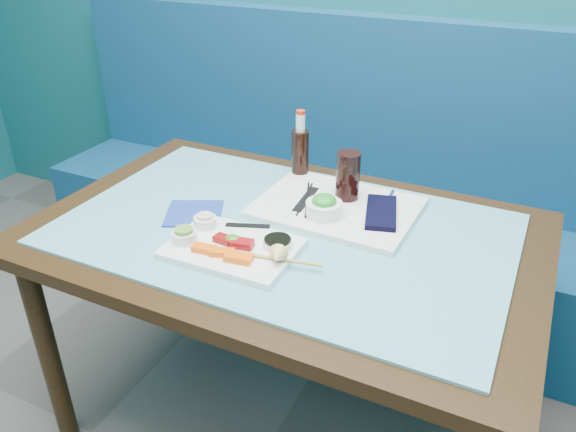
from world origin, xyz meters
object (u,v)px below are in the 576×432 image
at_px(dining_table, 284,255).
at_px(cola_glass, 348,176).
at_px(booth_bench, 371,217).
at_px(blue_napkin, 194,213).
at_px(serving_tray, 337,208).
at_px(seaweed_bowl, 324,209).
at_px(sashimi_plate, 233,248).
at_px(cola_bottle_body, 300,154).

xyz_separation_m(dining_table, cola_glass, (0.10, 0.22, 0.18)).
bearing_deg(cola_glass, booth_bench, 99.42).
xyz_separation_m(dining_table, blue_napkin, (-0.27, -0.05, 0.09)).
xyz_separation_m(serving_tray, seaweed_bowl, (-0.01, -0.07, 0.03)).
distance_m(seaweed_bowl, cola_glass, 0.14).
height_order(dining_table, cola_glass, cola_glass).
distance_m(dining_table, cola_glass, 0.30).
bearing_deg(cola_glass, blue_napkin, -145.08).
bearing_deg(sashimi_plate, booth_bench, 85.32).
distance_m(seaweed_bowl, blue_napkin, 0.38).
height_order(serving_tray, seaweed_bowl, seaweed_bowl).
bearing_deg(serving_tray, sashimi_plate, -114.37).
distance_m(booth_bench, blue_napkin, 1.00).
bearing_deg(booth_bench, cola_bottle_body, -101.31).
distance_m(sashimi_plate, cola_glass, 0.43).
distance_m(serving_tray, blue_napkin, 0.42).
relative_size(sashimi_plate, serving_tray, 0.71).
bearing_deg(blue_napkin, booth_bench, 73.04).
xyz_separation_m(dining_table, serving_tray, (0.09, 0.16, 0.10)).
distance_m(sashimi_plate, serving_tray, 0.36).
height_order(booth_bench, dining_table, booth_bench).
bearing_deg(dining_table, cola_glass, 64.31).
distance_m(sashimi_plate, seaweed_bowl, 0.29).
bearing_deg(dining_table, seaweed_bowl, 45.59).
height_order(booth_bench, seaweed_bowl, booth_bench).
distance_m(booth_bench, serving_tray, 0.79).
bearing_deg(cola_glass, seaweed_bowl, -98.75).
relative_size(dining_table, cola_bottle_body, 8.83).
height_order(dining_table, cola_bottle_body, cola_bottle_body).
relative_size(dining_table, blue_napkin, 8.90).
relative_size(sashimi_plate, blue_napkin, 2.08).
bearing_deg(cola_glass, dining_table, -115.69).
height_order(booth_bench, sashimi_plate, booth_bench).
distance_m(sashimi_plate, cola_bottle_body, 0.50).
bearing_deg(seaweed_bowl, sashimi_plate, -120.48).
bearing_deg(booth_bench, serving_tray, -82.16).
bearing_deg(cola_glass, sashimi_plate, -113.79).
distance_m(seaweed_bowl, cola_bottle_body, 0.31).
bearing_deg(cola_bottle_body, cola_glass, -28.16).
relative_size(dining_table, serving_tray, 3.06).
xyz_separation_m(booth_bench, dining_table, (0.00, -0.84, 0.29)).
relative_size(cola_glass, cola_bottle_body, 0.92).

